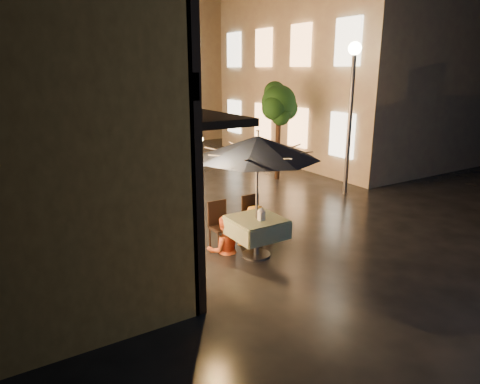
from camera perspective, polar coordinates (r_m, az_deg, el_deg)
ground at (r=9.53m, az=9.58°, el=-5.82°), size 90.00×90.00×0.00m
east_building_near at (r=18.74m, az=14.39°, el=15.26°), size 7.30×9.30×6.80m
east_building_far at (r=28.00m, az=-3.39°, el=16.33°), size 7.30×10.30×7.30m
street_tree at (r=13.92m, az=5.21°, el=11.49°), size 1.43×1.20×3.15m
streetlamp_near at (r=12.40m, az=14.68°, el=12.79°), size 0.36×0.36×4.23m
streetlamp_far at (r=22.43m, az=-8.69°, el=14.36°), size 0.36×0.36×4.23m
cafe_table at (r=8.25m, az=2.21°, el=-4.74°), size 0.99×0.99×0.78m
patio_umbrella at (r=7.83m, az=2.34°, el=5.99°), size 2.31×2.31×2.46m
cafe_chair_left at (r=8.66m, az=-2.73°, el=-4.07°), size 0.42×0.42×0.97m
cafe_chair_right at (r=9.05m, az=1.69°, el=-3.15°), size 0.42×0.42×0.97m
table_lantern at (r=8.02m, az=2.86°, el=-2.86°), size 0.16×0.16×0.25m
person_orange at (r=8.41m, az=-2.18°, el=-3.34°), size 0.82×0.71×1.45m
person_yellow at (r=8.81m, az=2.13°, el=-2.01°), size 1.15×0.89×1.57m
bicycle_0 at (r=11.42m, az=-13.78°, el=0.05°), size 1.76×0.70×0.91m
bicycle_1 at (r=12.39m, az=-13.32°, el=1.64°), size 1.80×0.85×1.04m
bicycle_2 at (r=13.39m, az=-16.10°, el=2.36°), size 1.96×1.03×0.98m
bicycle_3 at (r=13.31m, az=-14.69°, el=2.44°), size 1.72×0.74×1.00m
bicycle_4 at (r=15.02m, az=-16.86°, el=3.65°), size 1.84×0.86×0.93m
bicycle_5 at (r=15.78m, az=-20.00°, el=4.13°), size 1.78×0.97×1.03m
bicycle_6 at (r=17.04m, az=-18.66°, el=4.71°), size 1.60×0.73×0.81m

